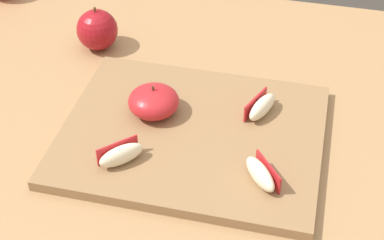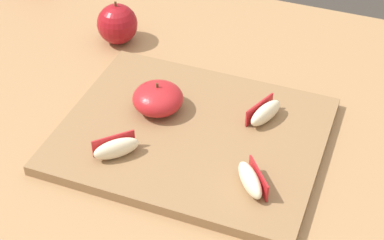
% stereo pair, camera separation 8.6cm
% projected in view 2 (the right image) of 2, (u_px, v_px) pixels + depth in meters
% --- Properties ---
extents(dining_table, '(1.46, 0.78, 0.74)m').
position_uv_depth(dining_table, '(167.00, 155.00, 1.00)').
color(dining_table, '#9E754C').
rests_on(dining_table, ground_plane).
extents(cutting_board, '(0.37, 0.30, 0.02)m').
position_uv_depth(cutting_board, '(192.00, 135.00, 0.88)').
color(cutting_board, olive).
rests_on(cutting_board, dining_table).
extents(apple_half_skin_up, '(0.08, 0.08, 0.05)m').
position_uv_depth(apple_half_skin_up, '(159.00, 99.00, 0.89)').
color(apple_half_skin_up, '#B21E23').
rests_on(apple_half_skin_up, cutting_board).
extents(apple_wedge_near_knife, '(0.04, 0.07, 0.03)m').
position_uv_depth(apple_wedge_near_knife, '(265.00, 113.00, 0.88)').
color(apple_wedge_near_knife, beige).
rests_on(apple_wedge_near_knife, cutting_board).
extents(apple_wedge_middle, '(0.06, 0.06, 0.03)m').
position_uv_depth(apple_wedge_middle, '(116.00, 148.00, 0.82)').
color(apple_wedge_middle, beige).
rests_on(apple_wedge_middle, cutting_board).
extents(apple_wedge_back, '(0.06, 0.06, 0.03)m').
position_uv_depth(apple_wedge_back, '(251.00, 180.00, 0.78)').
color(apple_wedge_back, beige).
rests_on(apple_wedge_back, cutting_board).
extents(whole_apple_red_delicious, '(0.07, 0.07, 0.08)m').
position_uv_depth(whole_apple_red_delicious, '(117.00, 24.00, 1.06)').
color(whole_apple_red_delicious, maroon).
rests_on(whole_apple_red_delicious, dining_table).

